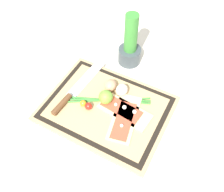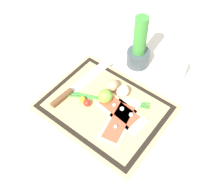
{
  "view_description": "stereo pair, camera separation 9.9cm",
  "coord_description": "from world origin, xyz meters",
  "px_view_note": "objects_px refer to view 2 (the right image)",
  "views": [
    {
      "loc": [
        0.28,
        -0.48,
        0.82
      ],
      "look_at": [
        0.0,
        0.04,
        0.04
      ],
      "focal_mm": 42.0,
      "sensor_mm": 36.0,
      "label": 1
    },
    {
      "loc": [
        0.36,
        -0.43,
        0.82
      ],
      "look_at": [
        0.0,
        0.04,
        0.04
      ],
      "focal_mm": 42.0,
      "sensor_mm": 36.0,
      "label": 2
    }
  ],
  "objects_px": {
    "herb_pot": "(139,49)",
    "sauce_jar": "(177,71)",
    "pizza_slice_near": "(120,120)",
    "pizza_slice_far": "(121,112)",
    "egg_brown": "(112,85)",
    "knife": "(72,90)",
    "cherry_tomato_yellow": "(83,99)",
    "lime": "(105,96)",
    "egg_pink": "(123,91)",
    "cherry_tomato_red": "(87,103)"
  },
  "relations": [
    {
      "from": "sauce_jar",
      "to": "egg_brown",
      "type": "bearing_deg",
      "value": -125.39
    },
    {
      "from": "pizza_slice_far",
      "to": "knife",
      "type": "height_order",
      "value": "pizza_slice_far"
    },
    {
      "from": "cherry_tomato_red",
      "to": "lime",
      "type": "bearing_deg",
      "value": 54.94
    },
    {
      "from": "lime",
      "to": "sauce_jar",
      "type": "bearing_deg",
      "value": 62.8
    },
    {
      "from": "knife",
      "to": "sauce_jar",
      "type": "xyz_separation_m",
      "value": [
        0.28,
        0.32,
        0.01
      ]
    },
    {
      "from": "egg_brown",
      "to": "sauce_jar",
      "type": "distance_m",
      "value": 0.27
    },
    {
      "from": "knife",
      "to": "egg_brown",
      "type": "relative_size",
      "value": 6.01
    },
    {
      "from": "pizza_slice_far",
      "to": "cherry_tomato_yellow",
      "type": "distance_m",
      "value": 0.15
    },
    {
      "from": "pizza_slice_near",
      "to": "lime",
      "type": "bearing_deg",
      "value": 158.64
    },
    {
      "from": "egg_brown",
      "to": "cherry_tomato_red",
      "type": "relative_size",
      "value": 1.94
    },
    {
      "from": "knife",
      "to": "lime",
      "type": "relative_size",
      "value": 5.79
    },
    {
      "from": "pizza_slice_far",
      "to": "egg_brown",
      "type": "height_order",
      "value": "egg_brown"
    },
    {
      "from": "lime",
      "to": "herb_pot",
      "type": "xyz_separation_m",
      "value": [
        -0.02,
        0.25,
        0.04
      ]
    },
    {
      "from": "herb_pot",
      "to": "sauce_jar",
      "type": "height_order",
      "value": "herb_pot"
    },
    {
      "from": "lime",
      "to": "herb_pot",
      "type": "relative_size",
      "value": 0.23
    },
    {
      "from": "pizza_slice_far",
      "to": "lime",
      "type": "relative_size",
      "value": 3.77
    },
    {
      "from": "pizza_slice_near",
      "to": "egg_brown",
      "type": "xyz_separation_m",
      "value": [
        -0.11,
        0.1,
        0.02
      ]
    },
    {
      "from": "egg_brown",
      "to": "lime",
      "type": "bearing_deg",
      "value": -78.17
    },
    {
      "from": "egg_pink",
      "to": "cherry_tomato_yellow",
      "type": "distance_m",
      "value": 0.16
    },
    {
      "from": "egg_brown",
      "to": "egg_pink",
      "type": "bearing_deg",
      "value": 1.36
    },
    {
      "from": "egg_brown",
      "to": "egg_pink",
      "type": "distance_m",
      "value": 0.05
    },
    {
      "from": "egg_pink",
      "to": "pizza_slice_near",
      "type": "bearing_deg",
      "value": -58.51
    },
    {
      "from": "lime",
      "to": "egg_brown",
      "type": "bearing_deg",
      "value": 101.83
    },
    {
      "from": "lime",
      "to": "sauce_jar",
      "type": "xyz_separation_m",
      "value": [
        0.15,
        0.28,
        -0.01
      ]
    },
    {
      "from": "knife",
      "to": "cherry_tomato_red",
      "type": "distance_m",
      "value": 0.09
    },
    {
      "from": "egg_pink",
      "to": "cherry_tomato_red",
      "type": "bearing_deg",
      "value": -122.62
    },
    {
      "from": "cherry_tomato_yellow",
      "to": "sauce_jar",
      "type": "xyz_separation_m",
      "value": [
        0.21,
        0.34,
        0.01
      ]
    },
    {
      "from": "cherry_tomato_yellow",
      "to": "herb_pot",
      "type": "relative_size",
      "value": 0.1
    },
    {
      "from": "pizza_slice_near",
      "to": "herb_pot",
      "type": "distance_m",
      "value": 0.32
    },
    {
      "from": "pizza_slice_far",
      "to": "herb_pot",
      "type": "distance_m",
      "value": 0.29
    },
    {
      "from": "egg_brown",
      "to": "lime",
      "type": "relative_size",
      "value": 0.96
    },
    {
      "from": "egg_brown",
      "to": "herb_pot",
      "type": "xyz_separation_m",
      "value": [
        -0.01,
        0.19,
        0.04
      ]
    },
    {
      "from": "cherry_tomato_yellow",
      "to": "herb_pot",
      "type": "bearing_deg",
      "value": 82.16
    },
    {
      "from": "egg_brown",
      "to": "lime",
      "type": "xyz_separation_m",
      "value": [
        0.01,
        -0.06,
        0.0
      ]
    },
    {
      "from": "knife",
      "to": "cherry_tomato_red",
      "type": "relative_size",
      "value": 11.68
    },
    {
      "from": "pizza_slice_far",
      "to": "sauce_jar",
      "type": "height_order",
      "value": "sauce_jar"
    },
    {
      "from": "cherry_tomato_yellow",
      "to": "egg_brown",
      "type": "bearing_deg",
      "value": 65.45
    },
    {
      "from": "egg_pink",
      "to": "cherry_tomato_red",
      "type": "relative_size",
      "value": 1.94
    },
    {
      "from": "lime",
      "to": "herb_pot",
      "type": "distance_m",
      "value": 0.26
    },
    {
      "from": "lime",
      "to": "egg_pink",
      "type": "bearing_deg",
      "value": 59.8
    },
    {
      "from": "pizza_slice_near",
      "to": "cherry_tomato_red",
      "type": "distance_m",
      "value": 0.14
    },
    {
      "from": "pizza_slice_far",
      "to": "egg_brown",
      "type": "bearing_deg",
      "value": 143.8
    },
    {
      "from": "cherry_tomato_red",
      "to": "sauce_jar",
      "type": "height_order",
      "value": "sauce_jar"
    },
    {
      "from": "sauce_jar",
      "to": "knife",
      "type": "bearing_deg",
      "value": -130.45
    },
    {
      "from": "pizza_slice_near",
      "to": "egg_pink",
      "type": "xyz_separation_m",
      "value": [
        -0.06,
        0.1,
        0.02
      ]
    },
    {
      "from": "pizza_slice_far",
      "to": "egg_pink",
      "type": "bearing_deg",
      "value": 123.02
    },
    {
      "from": "egg_brown",
      "to": "herb_pot",
      "type": "relative_size",
      "value": 0.22
    },
    {
      "from": "cherry_tomato_yellow",
      "to": "herb_pot",
      "type": "xyz_separation_m",
      "value": [
        0.04,
        0.31,
        0.05
      ]
    },
    {
      "from": "egg_brown",
      "to": "egg_pink",
      "type": "height_order",
      "value": "same"
    },
    {
      "from": "pizza_slice_near",
      "to": "cherry_tomato_yellow",
      "type": "relative_size",
      "value": 9.01
    }
  ]
}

